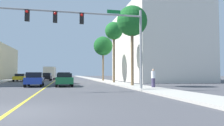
{
  "coord_description": "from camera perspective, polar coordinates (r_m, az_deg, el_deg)",
  "views": [
    {
      "loc": [
        1.89,
        -8.0,
        1.34
      ],
      "look_at": [
        7.78,
        18.47,
        2.73
      ],
      "focal_mm": 33.82,
      "sensor_mm": 36.0,
      "label": 1
    }
  ],
  "objects": [
    {
      "name": "traffic_signal_mast",
      "position": [
        16.78,
        -5.04,
        9.55
      ],
      "size": [
        11.46,
        0.36,
        6.43
      ],
      "color": "gray",
      "rests_on": "sidewalk_right"
    },
    {
      "name": "car_black",
      "position": [
        43.37,
        -17.29,
        -3.53
      ],
      "size": [
        1.9,
        4.18,
        1.53
      ],
      "rotation": [
        0.0,
        0.0,
        -0.02
      ],
      "color": "black",
      "rests_on": "ground"
    },
    {
      "name": "building_right_near",
      "position": [
        40.24,
        11.6,
        4.57
      ],
      "size": [
        12.21,
        18.81,
        13.12
      ],
      "primitive_type": "cube",
      "color": "silver",
      "rests_on": "ground"
    },
    {
      "name": "sidewalk_right",
      "position": [
        50.5,
        -4.66,
        -4.36
      ],
      "size": [
        2.58,
        168.0,
        0.15
      ],
      "primitive_type": "cube",
      "color": "#B2ADA3",
      "rests_on": "ground"
    },
    {
      "name": "sidewalk_left",
      "position": [
        51.15,
        -24.67,
        -4.09
      ],
      "size": [
        2.58,
        168.0,
        0.15
      ],
      "primitive_type": "cube",
      "color": "#B2ADA3",
      "rests_on": "ground"
    },
    {
      "name": "car_silver",
      "position": [
        29.24,
        -12.99,
        -3.95
      ],
      "size": [
        1.95,
        4.31,
        1.53
      ],
      "rotation": [
        0.0,
        0.0,
        0.05
      ],
      "color": "#BCBCC1",
      "rests_on": "ground"
    },
    {
      "name": "lane_marking_center",
      "position": [
        50.06,
        -14.74,
        -4.37
      ],
      "size": [
        0.16,
        144.0,
        0.01
      ],
      "primitive_type": "cube",
      "color": "yellow",
      "rests_on": "ground"
    },
    {
      "name": "pedestrian",
      "position": [
        19.2,
        11.09,
        -4.0
      ],
      "size": [
        0.38,
        0.38,
        1.64
      ],
      "rotation": [
        0.0,
        0.0,
        5.08
      ],
      "color": "#3F3859",
      "rests_on": "sidewalk_right"
    },
    {
      "name": "ground",
      "position": [
        50.06,
        -14.74,
        -4.38
      ],
      "size": [
        192.0,
        192.0,
        0.0
      ],
      "primitive_type": "plane",
      "color": "#47474C"
    },
    {
      "name": "palm_mid",
      "position": [
        30.26,
        0.52,
        8.39
      ],
      "size": [
        2.53,
        2.53,
        8.57
      ],
      "color": "brown",
      "rests_on": "sidewalk_right"
    },
    {
      "name": "delivery_truck",
      "position": [
        51.99,
        -16.36,
        -2.56
      ],
      "size": [
        2.66,
        7.26,
        2.94
      ],
      "rotation": [
        0.0,
        0.0,
        -0.04
      ],
      "color": "silver",
      "rests_on": "ground"
    },
    {
      "name": "palm_near",
      "position": [
        22.79,
        5.45,
        11.09
      ],
      "size": [
        3.21,
        3.21,
        8.38
      ],
      "color": "brown",
      "rests_on": "sidewalk_right"
    },
    {
      "name": "car_gray",
      "position": [
        48.01,
        -22.12,
        -3.46
      ],
      "size": [
        1.86,
        4.65,
        1.37
      ],
      "rotation": [
        0.0,
        0.0,
        3.11
      ],
      "color": "slate",
      "rests_on": "ground"
    },
    {
      "name": "car_yellow",
      "position": [
        41.17,
        -23.55,
        -3.57
      ],
      "size": [
        1.85,
        4.17,
        1.36
      ],
      "rotation": [
        0.0,
        0.0,
        3.16
      ],
      "color": "gold",
      "rests_on": "ground"
    },
    {
      "name": "car_green",
      "position": [
        23.27,
        -12.8,
        -4.36
      ],
      "size": [
        1.85,
        4.3,
        1.4
      ],
      "rotation": [
        0.0,
        0.0,
        0.03
      ],
      "color": "#196638",
      "rests_on": "ground"
    },
    {
      "name": "car_blue",
      "position": [
        23.73,
        -20.18,
        -4.16
      ],
      "size": [
        1.89,
        4.17,
        1.49
      ],
      "rotation": [
        0.0,
        0.0,
        0.04
      ],
      "color": "#1E389E",
      "rests_on": "ground"
    },
    {
      "name": "palm_far",
      "position": [
        37.69,
        -2.42,
        4.54
      ],
      "size": [
        3.39,
        3.39,
        7.84
      ],
      "color": "brown",
      "rests_on": "sidewalk_right"
    }
  ]
}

